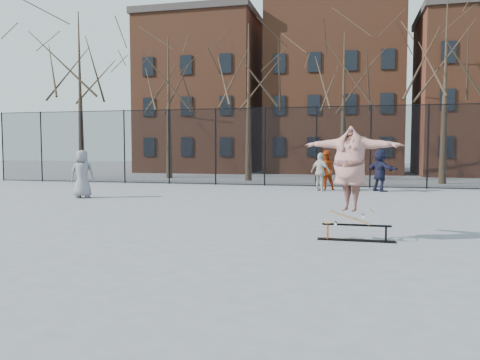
% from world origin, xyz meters
% --- Properties ---
extents(ground, '(100.00, 100.00, 0.00)m').
position_xyz_m(ground, '(0.00, 0.00, 0.00)').
color(ground, slate).
extents(skate_rail, '(1.61, 0.25, 0.35)m').
position_xyz_m(skate_rail, '(3.03, -0.45, 0.14)').
color(skate_rail, black).
rests_on(skate_rail, ground).
extents(skateboard, '(0.92, 0.22, 0.11)m').
position_xyz_m(skateboard, '(2.88, -0.45, 0.41)').
color(skateboard, '#98663D').
rests_on(skateboard, skate_rail).
extents(skater, '(2.26, 1.36, 1.78)m').
position_xyz_m(skater, '(2.88, -0.45, 1.35)').
color(skater, '#66378B').
rests_on(skater, skateboard).
extents(bystander_grey, '(1.05, 0.84, 1.87)m').
position_xyz_m(bystander_grey, '(-7.25, 5.71, 0.93)').
color(bystander_grey, slate).
rests_on(bystander_grey, ground).
extents(bystander_red, '(1.09, 1.00, 1.81)m').
position_xyz_m(bystander_red, '(1.74, 11.40, 0.91)').
color(bystander_red, '#AD370F').
rests_on(bystander_red, ground).
extents(bystander_white, '(1.08, 0.89, 1.72)m').
position_xyz_m(bystander_white, '(1.57, 10.74, 0.86)').
color(bystander_white, beige).
rests_on(bystander_white, ground).
extents(bystander_navy, '(1.51, 1.74, 1.89)m').
position_xyz_m(bystander_navy, '(4.16, 11.21, 0.95)').
color(bystander_navy, '#191A32').
rests_on(bystander_navy, ground).
extents(fence, '(34.03, 0.07, 4.00)m').
position_xyz_m(fence, '(-0.01, 13.00, 2.05)').
color(fence, black).
rests_on(fence, ground).
extents(tree_row, '(33.66, 7.46, 10.67)m').
position_xyz_m(tree_row, '(-0.25, 17.15, 7.36)').
color(tree_row, black).
rests_on(tree_row, ground).
extents(rowhouses, '(29.00, 7.00, 13.00)m').
position_xyz_m(rowhouses, '(0.72, 26.00, 6.06)').
color(rowhouses, brown).
rests_on(rowhouses, ground).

